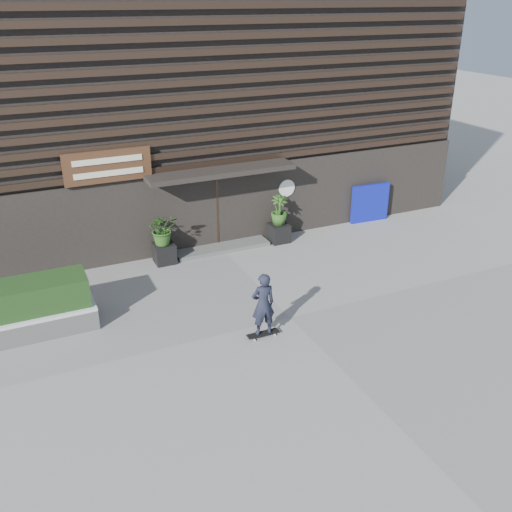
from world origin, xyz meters
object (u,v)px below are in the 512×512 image
raised_bed (19,324)px  blue_tarp (370,203)px  planter_pot_left (164,253)px  skateboarder (263,305)px  planter_pot_right (279,233)px

raised_bed → blue_tarp: (11.73, 2.68, 0.42)m
planter_pot_left → skateboarder: bearing=-79.3°
raised_bed → blue_tarp: blue_tarp is taller
planter_pot_left → planter_pot_right: (3.80, 0.00, 0.00)m
raised_bed → blue_tarp: bearing=12.8°
planter_pot_right → blue_tarp: (3.71, 0.30, 0.37)m
raised_bed → skateboarder: 5.76m
blue_tarp → skateboarder: size_ratio=0.88×
skateboarder → raised_bed: bearing=154.0°
blue_tarp → skateboarder: skateboarder is taller
blue_tarp → skateboarder: (-6.59, -5.19, 0.18)m
planter_pot_right → raised_bed: bearing=-163.5°
raised_bed → planter_pot_left: bearing=29.3°
planter_pot_left → raised_bed: planter_pot_left is taller
blue_tarp → skateboarder: bearing=-139.1°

